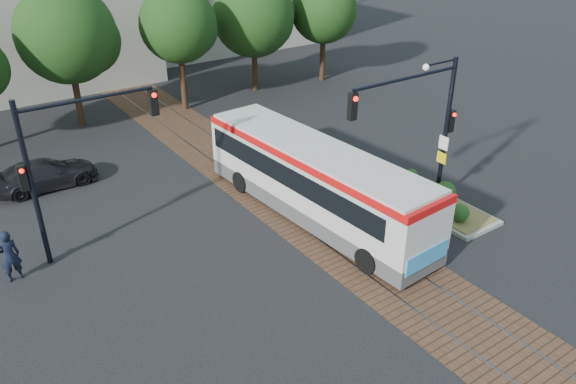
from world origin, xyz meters
name	(u,v)px	position (x,y,z in m)	size (l,w,h in m)	color
ground	(330,230)	(0.00, 0.00, 0.00)	(120.00, 120.00, 0.00)	black
trackbed	(273,191)	(0.00, 4.00, 0.01)	(3.60, 40.00, 0.02)	brown
tree_row	(171,27)	(1.21, 16.42, 4.85)	(26.40, 5.60, 7.67)	#382314
warehouses	(79,15)	(-0.53, 28.75, 3.81)	(40.00, 13.00, 8.00)	#ADA899
city_bus	(314,178)	(0.18, 1.32, 1.69)	(3.16, 11.49, 3.04)	#48484A
traffic_island	(434,198)	(4.82, -0.90, 0.33)	(2.20, 5.20, 1.13)	gray
signal_pole_main	(427,115)	(3.86, -0.81, 4.16)	(5.49, 0.46, 6.00)	black
signal_pole_left	(63,155)	(-8.37, 4.00, 3.86)	(4.99, 0.34, 6.00)	black
officer	(9,256)	(-10.74, 3.63, 0.95)	(0.69, 0.46, 1.90)	black
parked_car	(45,174)	(-8.08, 10.04, 0.64)	(1.80, 4.43, 1.28)	black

